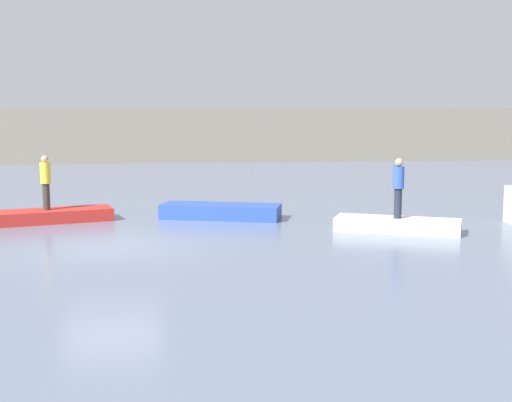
{
  "coord_description": "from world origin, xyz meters",
  "views": [
    {
      "loc": [
        1.8,
        -18.14,
        3.64
      ],
      "look_at": [
        4.0,
        1.99,
        0.86
      ],
      "focal_mm": 49.52,
      "sensor_mm": 36.0,
      "label": 1
    }
  ],
  "objects": [
    {
      "name": "ground_plane",
      "position": [
        0.0,
        0.0,
        0.0
      ],
      "size": [
        120.0,
        120.0,
        0.0
      ],
      "primitive_type": "plane",
      "color": "slate"
    },
    {
      "name": "embankment_wall",
      "position": [
        0.0,
        26.64,
        1.7
      ],
      "size": [
        80.0,
        1.2,
        3.4
      ],
      "primitive_type": "cube",
      "color": "gray",
      "rests_on": "ground_plane"
    },
    {
      "name": "rowboat_red",
      "position": [
        -2.31,
        4.07,
        0.2
      ],
      "size": [
        4.12,
        2.23,
        0.39
      ],
      "primitive_type": "cube",
      "rotation": [
        0.0,
        0.0,
        0.29
      ],
      "color": "red",
      "rests_on": "ground_plane"
    },
    {
      "name": "rowboat_blue",
      "position": [
        3.1,
        4.22,
        0.23
      ],
      "size": [
        3.98,
        2.2,
        0.46
      ],
      "primitive_type": "cube",
      "rotation": [
        0.0,
        0.0,
        -0.28
      ],
      "color": "#2B4CAD",
      "rests_on": "ground_plane"
    },
    {
      "name": "rowboat_white",
      "position": [
        8.02,
        1.31,
        0.19
      ],
      "size": [
        3.67,
        2.41,
        0.39
      ],
      "primitive_type": "cube",
      "rotation": [
        0.0,
        0.0,
        -0.41
      ],
      "color": "white",
      "rests_on": "ground_plane"
    },
    {
      "name": "person_blue_shirt",
      "position": [
        8.02,
        1.31,
        1.35
      ],
      "size": [
        0.32,
        0.32,
        1.73
      ],
      "color": "#232838",
      "rests_on": "rowboat_white"
    },
    {
      "name": "person_yellow_shirt",
      "position": [
        -2.31,
        4.07,
        1.33
      ],
      "size": [
        0.32,
        0.32,
        1.69
      ],
      "color": "#38332D",
      "rests_on": "rowboat_red"
    }
  ]
}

